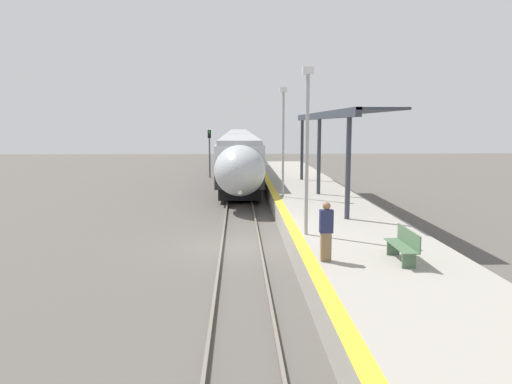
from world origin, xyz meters
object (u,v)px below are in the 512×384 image
object	(u,v)px
person_waiting	(326,231)
lamppost_near	(307,141)
lamppost_mid	(283,135)
railway_signal	(209,148)
platform_bench	(404,244)
train	(239,147)

from	to	relation	value
person_waiting	lamppost_near	xyz separation A→B (m)	(-0.09, 3.36, 2.34)
lamppost_near	lamppost_mid	distance (m)	8.89
railway_signal	person_waiting	bearing A→B (deg)	-80.83
railway_signal	platform_bench	bearing A→B (deg)	-76.98
lamppost_near	lamppost_mid	bearing A→B (deg)	90.00
platform_bench	railway_signal	world-z (taller)	railway_signal
person_waiting	railway_signal	world-z (taller)	railway_signal
train	railway_signal	distance (m)	13.20
train	lamppost_mid	world-z (taller)	lamppost_mid
platform_bench	person_waiting	size ratio (longest dim) A/B	1.08
train	lamppost_near	size ratio (longest dim) A/B	11.49
train	lamppost_near	bearing A→B (deg)	-86.81
platform_bench	train	bearing A→B (deg)	95.87
lamppost_near	train	bearing A→B (deg)	93.19
platform_bench	lamppost_near	size ratio (longest dim) A/B	0.32
railway_signal	lamppost_mid	xyz separation A→B (m)	(4.79, -17.99, 1.53)
lamppost_near	lamppost_mid	world-z (taller)	same
train	person_waiting	size ratio (longest dim) A/B	39.03
platform_bench	lamppost_mid	size ratio (longest dim) A/B	0.32
railway_signal	train	bearing A→B (deg)	78.78
railway_signal	lamppost_mid	bearing A→B (deg)	-75.09
person_waiting	lamppost_mid	size ratio (longest dim) A/B	0.29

